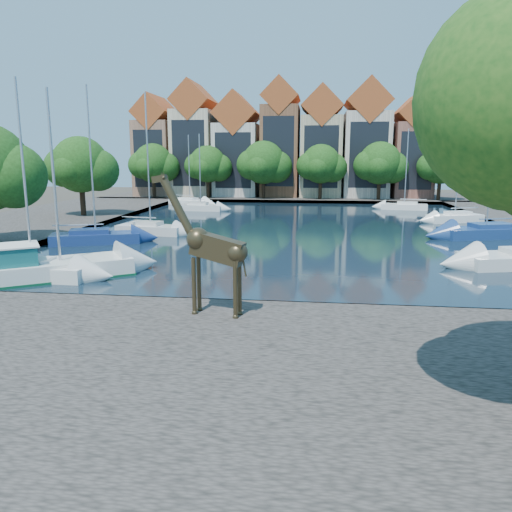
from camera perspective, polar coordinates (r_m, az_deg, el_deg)
The scene contains 29 objects.
ground at distance 21.22m, azimuth 2.22°, elevation -6.40°, with size 160.00×160.00×0.00m, color #38332B.
water_basin at distance 44.64m, azimuth 4.83°, elevation 3.09°, with size 38.00×50.00×0.08m, color black.
near_quay at distance 14.64m, azimuth -0.15°, elevation -13.83°, with size 50.00×14.00×0.50m, color #524B47.
far_quay at distance 76.41m, azimuth 5.80°, elevation 6.70°, with size 60.00×16.00×0.50m, color #524B47.
left_quay at distance 51.94m, azimuth -23.97°, elevation 3.55°, with size 14.00×52.00×0.50m, color #524B47.
townhouse_west_end at distance 80.02m, azimuth -11.17°, elevation 11.86°, with size 5.44×9.18×14.93m.
townhouse_west_mid at distance 78.39m, azimuth -6.92°, elevation 12.64°, with size 5.94×9.18×16.79m.
townhouse_west_inner at distance 77.09m, azimuth -2.10°, elevation 12.07°, with size 6.43×9.18×15.15m.
townhouse_center at distance 76.35m, azimuth 2.84°, elevation 12.84°, with size 5.44×9.18×16.93m.
townhouse_east_inner at distance 76.13m, azimuth 7.45°, elevation 12.28°, with size 5.94×9.18×15.79m.
townhouse_east_mid at distance 76.45m, azimuth 12.45°, elevation 12.39°, with size 6.43×9.18×16.65m.
townhouse_east_end at distance 77.29m, azimuth 17.32°, elevation 11.40°, with size 5.44×9.18×14.43m.
far_tree_far_west at distance 74.46m, azimuth -11.61°, elevation 10.21°, with size 7.28×5.60×7.68m.
far_tree_west at distance 72.34m, azimuth -5.49°, elevation 10.27°, with size 6.76×5.20×7.36m.
far_tree_mid_west at distance 71.04m, azimuth 0.94°, elevation 10.48°, with size 7.80×6.00×8.00m.
far_tree_mid_east at distance 70.64m, azimuth 7.50°, elevation 10.24°, with size 7.02×5.40×7.52m.
far_tree_east at distance 71.14m, azimuth 14.06°, elevation 10.10°, with size 7.54×5.80×7.84m.
far_tree_far_east at distance 72.53m, azimuth 20.42°, elevation 9.62°, with size 6.76×5.20×7.36m.
side_tree_left_far at distance 53.60m, azimuth -19.33°, elevation 9.62°, with size 7.28×5.60×7.88m.
giraffe_statue at distance 18.84m, azimuth -5.26°, elevation 1.01°, with size 3.70×1.07×5.30m.
motorsailer at distance 28.48m, azimuth -24.32°, elevation -1.08°, with size 9.42×7.64×9.75m.
sailboat_left_a at distance 28.98m, azimuth -24.20°, elevation -1.21°, with size 6.36×2.41×10.23m.
sailboat_left_b at distance 38.85m, azimuth -17.84°, elevation 2.27°, with size 6.70×4.22×11.30m.
sailboat_left_c at distance 42.20m, azimuth -11.95°, elevation 3.27°, with size 5.80×2.77×11.27m.
sailboat_left_d at distance 59.38m, azimuth -6.34°, elevation 5.70°, with size 5.28×2.19×8.84m.
sailboat_left_e at distance 66.53m, azimuth -7.55°, elevation 6.26°, with size 6.01×3.96×8.99m.
sailboat_right_b at distance 43.59m, azimuth 24.81°, elevation 2.74°, with size 7.65×4.54×11.83m.
sailboat_right_c at distance 52.47m, azimuth 21.77°, elevation 4.24°, with size 5.64×3.57×9.09m.
sailboat_right_d at distance 62.76m, azimuth 16.58°, elevation 5.59°, with size 5.55×2.74×9.47m.
Camera 1 is at (1.66, -20.13, 6.50)m, focal length 35.00 mm.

